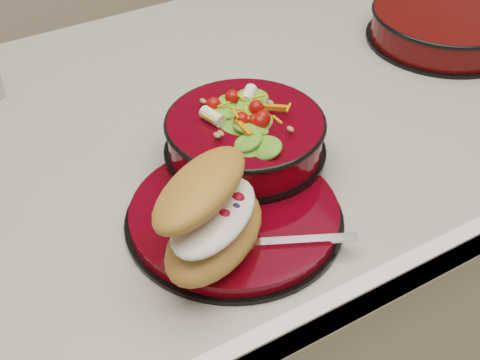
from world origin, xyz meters
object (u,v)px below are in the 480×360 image
dinner_plate (235,215)px  fork (283,241)px  salad_bowl (245,131)px  croissant (211,215)px  island_counter (211,320)px  extra_bowl (446,24)px

dinner_plate → fork: 0.08m
dinner_plate → salad_bowl: salad_bowl is taller
croissant → fork: bearing=-60.6°
island_counter → croissant: (-0.12, -0.24, 0.51)m
salad_bowl → fork: size_ratio=1.45×
dinner_plate → salad_bowl: 0.12m
island_counter → croissant: croissant is taller
dinner_plate → croissant: 0.09m
island_counter → salad_bowl: (-0.00, -0.12, 0.50)m
dinner_plate → extra_bowl: 0.56m
island_counter → dinner_plate: (-0.07, -0.20, 0.46)m
dinner_plate → fork: fork is taller
salad_bowl → croissant: bearing=-133.4°
dinner_plate → fork: (0.02, -0.07, 0.01)m
croissant → dinner_plate: bearing=3.6°
fork → extra_bowl: size_ratio=0.55×
croissant → fork: (0.07, -0.04, -0.04)m
fork → dinner_plate: bearing=39.0°
island_counter → extra_bowl: extra_bowl is taller
fork → extra_bowl: extra_bowl is taller
dinner_plate → croissant: croissant is taller
dinner_plate → croissant: bearing=-143.2°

